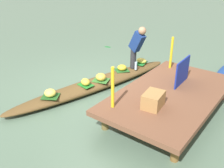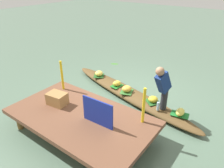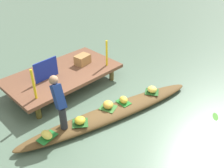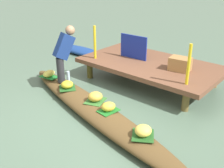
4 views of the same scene
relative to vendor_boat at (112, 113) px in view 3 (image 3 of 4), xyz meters
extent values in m
plane|color=#526C58|center=(0.00, 0.00, -0.11)|extent=(40.00, 40.00, 0.00)
cube|color=brown|center=(-0.03, 1.98, 0.33)|extent=(3.20, 1.80, 0.10)
cylinder|color=brown|center=(-1.31, 1.26, 0.08)|extent=(0.14, 0.14, 0.39)
cylinder|color=brown|center=(1.25, 1.26, 0.08)|extent=(0.14, 0.14, 0.39)
cylinder|color=brown|center=(-1.31, 2.70, 0.08)|extent=(0.14, 0.14, 0.39)
cylinder|color=brown|center=(1.25, 2.70, 0.08)|extent=(0.14, 0.14, 0.39)
ellipsoid|color=brown|center=(0.00, 0.00, 0.00)|extent=(4.85, 1.72, 0.23)
cube|color=#217226|center=(0.41, -0.01, 0.12)|extent=(0.30, 0.39, 0.01)
ellipsoid|color=gold|center=(0.41, -0.01, 0.20)|extent=(0.29, 0.32, 0.16)
cube|color=#37702E|center=(-0.03, 0.11, 0.12)|extent=(0.44, 0.47, 0.01)
ellipsoid|color=gold|center=(-0.03, 0.11, 0.21)|extent=(0.36, 0.37, 0.18)
cube|color=#235620|center=(1.30, -0.24, 0.12)|extent=(0.47, 0.48, 0.01)
ellipsoid|color=#F9D455|center=(1.30, -0.24, 0.20)|extent=(0.33, 0.33, 0.17)
cube|color=#255A23|center=(-0.87, 0.16, 0.12)|extent=(0.48, 0.47, 0.01)
ellipsoid|color=gold|center=(-0.87, 0.16, 0.20)|extent=(0.31, 0.32, 0.15)
cube|color=#1D702C|center=(-1.66, 0.30, 0.12)|extent=(0.45, 0.32, 0.01)
ellipsoid|color=#EAD957|center=(-1.66, 0.30, 0.19)|extent=(0.21, 0.31, 0.15)
cylinder|color=#28282D|center=(-1.22, 0.29, 0.39)|extent=(0.16, 0.16, 0.55)
cube|color=navy|center=(-1.19, 0.41, 0.89)|extent=(0.29, 0.52, 0.59)
sphere|color=#9E7556|center=(-1.15, 0.57, 1.21)|extent=(0.20, 0.20, 0.20)
cylinder|color=silver|center=(-1.14, 0.43, 0.23)|extent=(0.07, 0.07, 0.22)
cube|color=navy|center=(-0.53, 1.98, 0.66)|extent=(0.72, 0.06, 0.56)
cylinder|color=yellow|center=(-1.23, 1.38, 0.77)|extent=(0.06, 0.06, 0.79)
cylinder|color=yellow|center=(1.17, 1.38, 0.77)|extent=(0.06, 0.06, 0.79)
cube|color=#A17442|center=(0.72, 1.97, 0.52)|extent=(0.48, 0.37, 0.28)
ellipsoid|color=#41862B|center=(1.82, -1.85, -0.11)|extent=(0.34, 0.28, 0.01)
camera|label=1|loc=(4.44, 3.84, 2.82)|focal=41.12mm
camera|label=2|loc=(-2.84, 4.63, 3.12)|focal=34.16mm
camera|label=3|loc=(-3.39, -3.36, 3.89)|focal=39.46mm
camera|label=4|loc=(3.17, -3.18, 2.50)|focal=43.85mm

